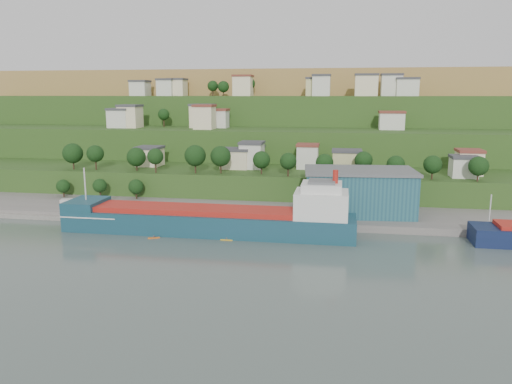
% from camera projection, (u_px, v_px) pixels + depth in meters
% --- Properties ---
extents(ground, '(500.00, 500.00, 0.00)m').
position_uv_depth(ground, '(223.00, 243.00, 122.29)').
color(ground, '#45544E').
rests_on(ground, ground).
extents(quay, '(220.00, 26.00, 4.00)m').
position_uv_depth(quay, '(311.00, 219.00, 146.05)').
color(quay, slate).
rests_on(quay, ground).
extents(pebble_beach, '(40.00, 18.00, 2.40)m').
position_uv_depth(pebble_beach, '(65.00, 213.00, 152.67)').
color(pebble_beach, slate).
rests_on(pebble_beach, ground).
extents(hillside, '(360.00, 210.54, 96.00)m').
position_uv_depth(hillside, '(291.00, 158.00, 285.45)').
color(hillside, '#284719').
rests_on(hillside, ground).
extents(cargo_ship_near, '(76.60, 12.37, 19.70)m').
position_uv_depth(cargo_ship_near, '(217.00, 221.00, 130.17)').
color(cargo_ship_near, '#13404A').
rests_on(cargo_ship_near, ground).
extents(warehouse, '(32.44, 21.46, 12.80)m').
position_uv_depth(warehouse, '(359.00, 191.00, 143.10)').
color(warehouse, '#1E4B5B').
rests_on(warehouse, quay).
extents(caravan, '(6.75, 4.26, 2.92)m').
position_uv_depth(caravan, '(72.00, 204.00, 153.55)').
color(caravan, silver).
rests_on(caravan, pebble_beach).
extents(dinghy, '(4.05, 2.89, 0.76)m').
position_uv_depth(dinghy, '(94.00, 212.00, 147.56)').
color(dinghy, silver).
rests_on(dinghy, pebble_beach).
extents(kayak_orange, '(2.92, 1.68, 0.74)m').
position_uv_depth(kayak_orange, '(154.00, 237.00, 126.06)').
color(kayak_orange, orange).
rests_on(kayak_orange, ground).
extents(kayak_yellow, '(3.09, 0.54, 0.77)m').
position_uv_depth(kayak_yellow, '(227.00, 239.00, 124.37)').
color(kayak_yellow, gold).
rests_on(kayak_yellow, ground).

